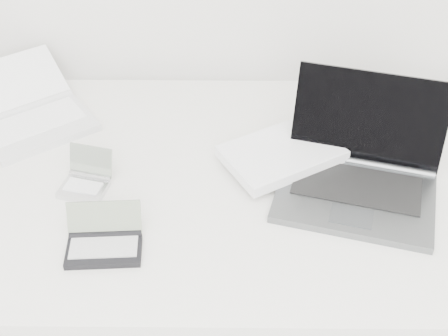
{
  "coord_description": "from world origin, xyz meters",
  "views": [
    {
      "loc": [
        -0.02,
        0.5,
        1.64
      ],
      "look_at": [
        -0.03,
        1.51,
        0.79
      ],
      "focal_mm": 50.0,
      "sensor_mm": 36.0,
      "label": 1
    }
  ],
  "objects_px": {
    "netbook_open_white": "(31,114)",
    "palmtop_charcoal": "(104,242)",
    "laptop_large": "(330,167)",
    "desk": "(237,192)"
  },
  "relations": [
    {
      "from": "desk",
      "to": "palmtop_charcoal",
      "type": "height_order",
      "value": "palmtop_charcoal"
    },
    {
      "from": "netbook_open_white",
      "to": "laptop_large",
      "type": "bearing_deg",
      "value": -52.01
    },
    {
      "from": "laptop_large",
      "to": "netbook_open_white",
      "type": "distance_m",
      "value": 0.74
    },
    {
      "from": "netbook_open_white",
      "to": "palmtop_charcoal",
      "type": "height_order",
      "value": "netbook_open_white"
    },
    {
      "from": "laptop_large",
      "to": "netbook_open_white",
      "type": "bearing_deg",
      "value": 178.76
    },
    {
      "from": "desk",
      "to": "palmtop_charcoal",
      "type": "bearing_deg",
      "value": -140.65
    },
    {
      "from": "netbook_open_white",
      "to": "palmtop_charcoal",
      "type": "relative_size",
      "value": 2.62
    },
    {
      "from": "desk",
      "to": "netbook_open_white",
      "type": "xyz_separation_m",
      "value": [
        -0.51,
        0.21,
        0.07
      ]
    },
    {
      "from": "desk",
      "to": "laptop_large",
      "type": "bearing_deg",
      "value": -1.12
    },
    {
      "from": "desk",
      "to": "laptop_large",
      "type": "height_order",
      "value": "laptop_large"
    }
  ]
}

